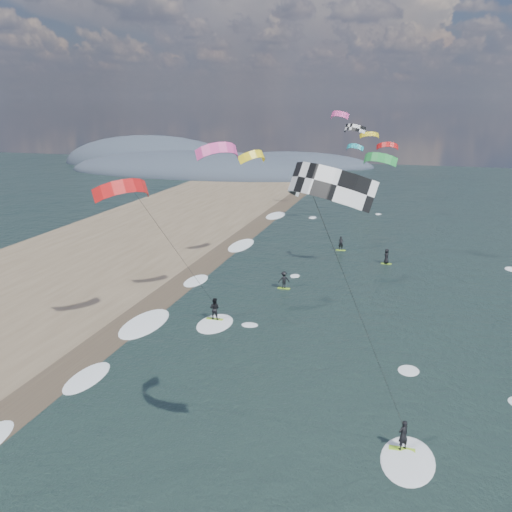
# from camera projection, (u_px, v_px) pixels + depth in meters

# --- Properties ---
(ground) EXTENTS (260.00, 260.00, 0.00)m
(ground) POSITION_uv_depth(u_px,v_px,m) (207.00, 463.00, 27.25)
(ground) COLOR black
(ground) RESTS_ON ground
(wet_sand_strip) EXTENTS (3.00, 240.00, 0.00)m
(wet_sand_strip) POSITION_uv_depth(u_px,v_px,m) (97.00, 348.00, 39.70)
(wet_sand_strip) COLOR #382D23
(wet_sand_strip) RESTS_ON ground
(coastal_hills) EXTENTS (80.00, 41.00, 15.00)m
(coastal_hills) POSITION_uv_depth(u_px,v_px,m) (192.00, 168.00, 138.99)
(coastal_hills) COLOR #3D4756
(coastal_hills) RESTS_ON ground
(kitesurfer_near_a) EXTENTS (7.65, 9.23, 15.17)m
(kitesurfer_near_a) POSITION_uv_depth(u_px,v_px,m) (333.00, 253.00, 21.59)
(kitesurfer_near_a) COLOR #92D124
(kitesurfer_near_a) RESTS_ON ground
(kitesurfer_near_b) EXTENTS (6.89, 9.36, 12.47)m
(kitesurfer_near_b) POSITION_uv_depth(u_px,v_px,m) (159.00, 231.00, 39.30)
(kitesurfer_near_b) COLOR #92D124
(kitesurfer_near_b) RESTS_ON ground
(far_kitesurfers) EXTENTS (9.62, 15.58, 1.65)m
(far_kitesurfers) POSITION_uv_depth(u_px,v_px,m) (330.00, 265.00, 56.57)
(far_kitesurfers) COLOR #92D124
(far_kitesurfers) RESTS_ON ground
(bg_kite_field) EXTENTS (14.54, 72.92, 7.09)m
(bg_kite_field) POSITION_uv_depth(u_px,v_px,m) (344.00, 139.00, 75.19)
(bg_kite_field) COLOR #D83F8C
(bg_kite_field) RESTS_ON ground
(shoreline_surf) EXTENTS (2.40, 79.40, 0.11)m
(shoreline_surf) POSITION_uv_depth(u_px,v_px,m) (143.00, 325.00, 43.77)
(shoreline_surf) COLOR white
(shoreline_surf) RESTS_ON ground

